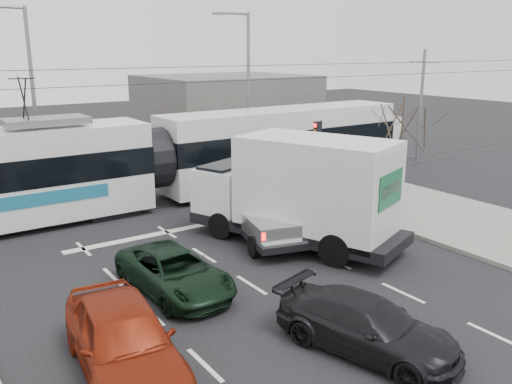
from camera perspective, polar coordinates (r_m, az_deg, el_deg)
ground at (r=17.75m, az=4.13°, el=-8.46°), size 120.00×120.00×0.00m
sidewalk_right at (r=24.06m, az=21.22°, el=-2.94°), size 6.00×60.00×0.15m
rails at (r=25.87m, az=-9.75°, el=-1.07°), size 60.00×1.60×0.03m
building_right at (r=43.14m, az=-3.18°, el=8.84°), size 12.00×10.00×5.00m
bare_tree at (r=23.64m, az=15.12°, el=6.52°), size 2.40×2.40×5.00m
traffic_signal at (r=25.80m, az=6.58°, el=5.23°), size 0.44×0.44×3.60m
street_lamp_near at (r=32.00m, az=-1.08°, el=11.46°), size 2.38×0.25×9.00m
street_lamp_far at (r=29.40m, az=-22.80°, el=10.02°), size 2.38×0.25×9.00m
catenary at (r=25.10m, az=-10.13°, el=7.46°), size 60.00×0.20×7.00m
tram at (r=25.20m, az=-10.94°, el=3.33°), size 28.89×3.09×5.89m
silver_pickup at (r=20.82m, az=0.15°, el=-1.87°), size 3.29×5.95×2.05m
box_truck at (r=19.71m, az=4.57°, el=0.00°), size 5.43×8.44×4.00m
navy_pickup at (r=23.26m, az=6.73°, el=-0.41°), size 2.04×4.59×1.88m
green_car at (r=16.35m, az=-8.59°, el=-8.31°), size 2.31×4.61×1.25m
red_car at (r=12.65m, az=-13.78°, el=-14.79°), size 2.56×5.17×1.69m
dark_car at (r=13.46m, az=11.60°, el=-13.63°), size 3.04×4.88×1.32m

